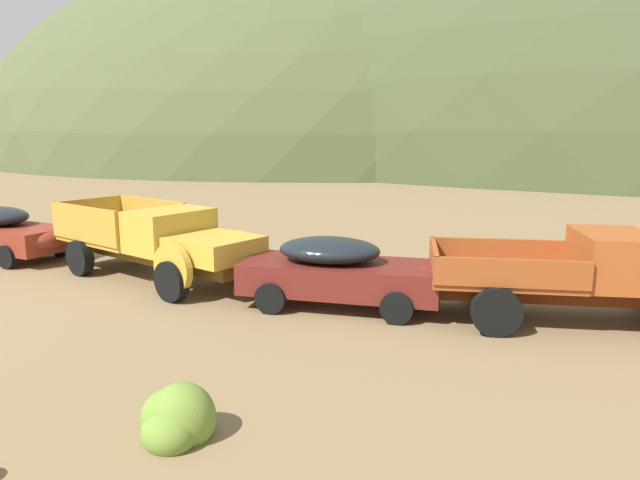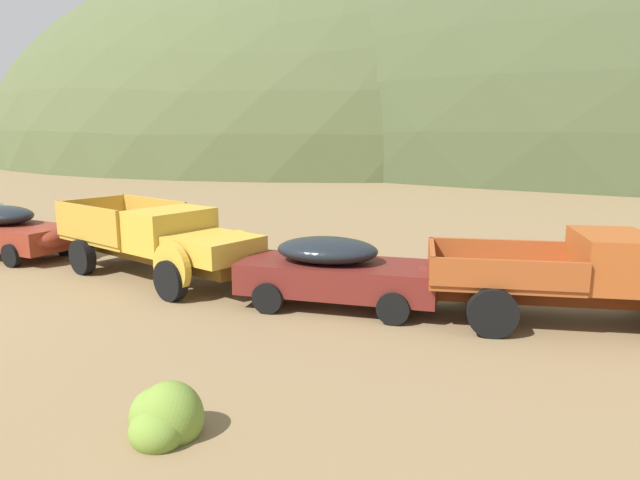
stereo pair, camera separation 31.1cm
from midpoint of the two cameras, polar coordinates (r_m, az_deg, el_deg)
hill_center at (r=85.46m, az=0.70°, el=8.40°), size 89.16×86.84×52.56m
car_rust_red at (r=20.09m, az=-27.85°, el=0.80°), size 4.76×2.16×1.57m
truck_faded_yellow at (r=15.47m, az=-14.30°, el=-0.19°), size 6.70×3.67×1.91m
car_oxblood at (r=12.77m, az=3.12°, el=-3.15°), size 4.82×2.44×1.57m
truck_oxide_orange at (r=12.95m, az=27.03°, el=-3.35°), size 6.34×3.60×1.89m
bush_lone_scrub at (r=25.29m, az=-17.78°, el=2.09°), size 1.23×1.13×0.91m
bush_between_trucks at (r=8.05m, az=-14.04°, el=-16.82°), size 1.01×0.98×0.92m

